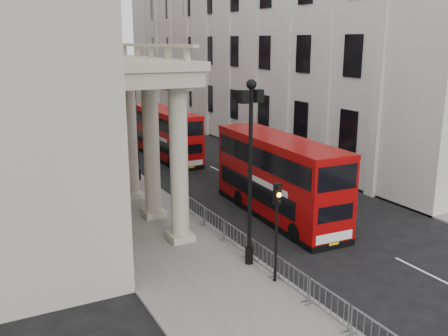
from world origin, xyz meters
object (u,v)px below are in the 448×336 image
at_px(pedestrian_a, 126,220).
at_px(lamp_post_north, 85,94).
at_px(monument_column, 51,9).
at_px(pedestrian_c, 123,176).
at_px(lamp_post_mid, 136,114).
at_px(traffic_light, 277,214).
at_px(lamp_post_south, 250,161).
at_px(bus_near, 278,176).
at_px(bus_far, 167,133).
at_px(pedestrian_b, 113,196).

bearing_deg(pedestrian_a, lamp_post_north, 60.19).
distance_m(monument_column, pedestrian_c, 75.83).
distance_m(lamp_post_mid, traffic_light, 18.11).
xyz_separation_m(traffic_light, pedestrian_a, (-4.04, 8.05, -2.21)).
relative_size(lamp_post_north, pedestrian_a, 5.39).
xyz_separation_m(lamp_post_south, bus_near, (4.83, 4.99, -2.47)).
relative_size(monument_column, bus_far, 5.45).
distance_m(lamp_post_north, pedestrian_b, 22.43).
height_order(lamp_post_mid, bus_near, lamp_post_mid).
xyz_separation_m(lamp_post_south, traffic_light, (0.10, -2.02, -1.80)).
relative_size(traffic_light, bus_far, 0.43).
distance_m(lamp_post_south, lamp_post_north, 32.00).
bearing_deg(lamp_post_north, bus_far, -66.09).
height_order(lamp_post_south, pedestrian_b, lamp_post_south).
bearing_deg(bus_near, pedestrian_b, 150.40).
height_order(monument_column, lamp_post_south, monument_column).
height_order(traffic_light, bus_near, bus_near).
distance_m(monument_column, bus_far, 67.64).
relative_size(lamp_post_north, bus_near, 0.76).
xyz_separation_m(pedestrian_a, pedestrian_b, (0.49, 4.16, 0.08)).
bearing_deg(pedestrian_a, pedestrian_c, 53.14).
relative_size(lamp_post_north, traffic_light, 1.93).
bearing_deg(traffic_light, pedestrian_c, 96.25).
distance_m(lamp_post_south, traffic_light, 2.71).
bearing_deg(bus_far, pedestrian_a, -119.63).
xyz_separation_m(lamp_post_mid, traffic_light, (0.10, -18.02, -1.80)).
bearing_deg(pedestrian_c, monument_column, 72.27).
bearing_deg(pedestrian_b, pedestrian_c, -122.72).
relative_size(monument_column, pedestrian_a, 35.11).
height_order(lamp_post_mid, pedestrian_a, lamp_post_mid).
bearing_deg(pedestrian_b, monument_column, -105.73).
bearing_deg(lamp_post_north, bus_near, -79.85).
bearing_deg(monument_column, bus_far, -91.80).
bearing_deg(monument_column, pedestrian_a, -97.33).
bearing_deg(lamp_post_north, traffic_light, -89.83).
bearing_deg(lamp_post_south, pedestrian_a, 123.14).
height_order(lamp_post_south, traffic_light, lamp_post_south).
height_order(monument_column, pedestrian_b, monument_column).
bearing_deg(monument_column, lamp_post_mid, -95.24).
height_order(pedestrian_a, pedestrian_c, pedestrian_c).
relative_size(bus_far, pedestrian_c, 5.45).
relative_size(pedestrian_a, pedestrian_c, 0.85).
relative_size(lamp_post_south, bus_near, 0.76).
xyz_separation_m(traffic_light, bus_far, (4.42, 23.83, -0.88)).
distance_m(lamp_post_mid, pedestrian_a, 11.45).
xyz_separation_m(monument_column, bus_far, (-2.08, -66.19, -13.75)).
bearing_deg(lamp_post_south, monument_column, 85.71).
relative_size(lamp_post_south, pedestrian_b, 4.91).
distance_m(traffic_light, pedestrian_a, 9.28).
relative_size(lamp_post_north, pedestrian_b, 4.91).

